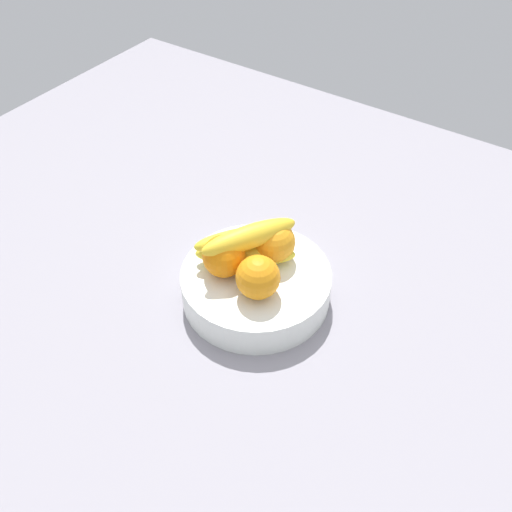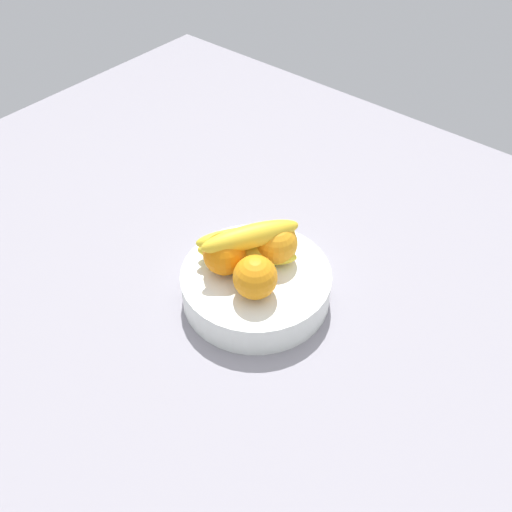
% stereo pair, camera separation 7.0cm
% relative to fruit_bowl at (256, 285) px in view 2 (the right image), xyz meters
% --- Properties ---
extents(ground_plane, '(1.80, 1.40, 0.03)m').
position_rel_fruit_bowl_xyz_m(ground_plane, '(-0.03, -0.01, -0.04)').
color(ground_plane, gray).
extents(fruit_bowl, '(0.26, 0.26, 0.06)m').
position_rel_fruit_bowl_xyz_m(fruit_bowl, '(0.00, 0.00, 0.00)').
color(fruit_bowl, white).
rests_on(fruit_bowl, ground_plane).
extents(orange_front_left, '(0.07, 0.07, 0.07)m').
position_rel_fruit_bowl_xyz_m(orange_front_left, '(-0.03, 0.04, 0.07)').
color(orange_front_left, orange).
rests_on(orange_front_left, fruit_bowl).
extents(orange_front_right, '(0.07, 0.07, 0.07)m').
position_rel_fruit_bowl_xyz_m(orange_front_right, '(-0.00, -0.05, 0.07)').
color(orange_front_right, orange).
rests_on(orange_front_right, fruit_bowl).
extents(orange_center, '(0.07, 0.07, 0.07)m').
position_rel_fruit_bowl_xyz_m(orange_center, '(0.05, 0.03, 0.07)').
color(orange_center, orange).
rests_on(orange_center, fruit_bowl).
extents(banana_bunch, '(0.16, 0.17, 0.08)m').
position_rel_fruit_bowl_xyz_m(banana_bunch, '(0.03, -0.02, 0.07)').
color(banana_bunch, yellow).
rests_on(banana_bunch, fruit_bowl).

